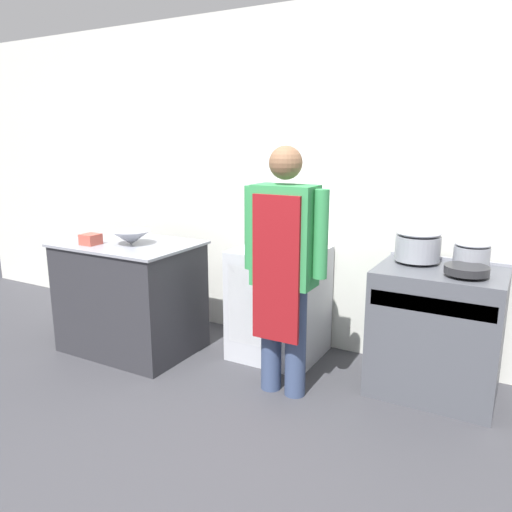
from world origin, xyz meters
TOP-DOWN VIEW (x-y plane):
  - ground_plane at (0.00, 0.00)m, footprint 14.00×14.00m
  - wall_back at (0.00, 1.76)m, footprint 8.00×0.05m
  - prep_counter at (-1.08, 0.92)m, footprint 1.07×0.75m
  - stove at (1.21, 1.38)m, footprint 0.80×0.61m
  - fridge_unit at (0.03, 1.40)m, footprint 0.65×0.62m
  - person_cook at (0.32, 0.86)m, footprint 0.58×0.24m
  - mixing_bowl at (-1.01, 0.89)m, footprint 0.30×0.30m
  - plastic_tub at (-1.28, 0.73)m, footprint 0.13×0.13m
  - stock_pot at (1.03, 1.48)m, footprint 0.30×0.30m
  - saute_pan at (1.37, 1.27)m, footprint 0.27×0.27m
  - sauce_pot at (1.37, 1.48)m, footprint 0.23×0.23m

SIDE VIEW (x-z plane):
  - ground_plane at x=0.00m, z-range 0.00..0.00m
  - stove at x=1.21m, z-range -0.01..0.87m
  - fridge_unit at x=0.03m, z-range 0.00..0.87m
  - prep_counter at x=-1.08m, z-range 0.00..0.89m
  - saute_pan at x=1.37m, z-range 0.88..0.93m
  - person_cook at x=0.32m, z-range 0.10..1.75m
  - plastic_tub at x=-1.28m, z-range 0.89..0.97m
  - mixing_bowl at x=-1.01m, z-range 0.89..1.00m
  - sauce_pot at x=1.37m, z-range 0.88..1.05m
  - stock_pot at x=1.03m, z-range 0.88..1.10m
  - wall_back at x=0.00m, z-range 0.00..2.70m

